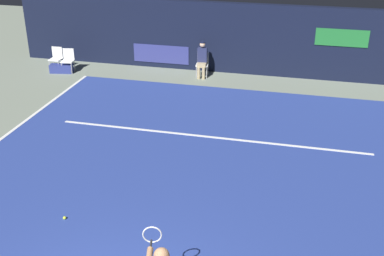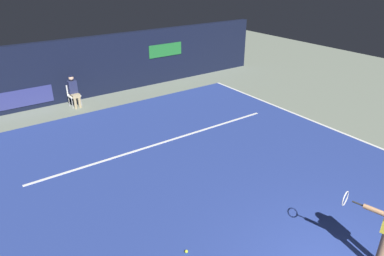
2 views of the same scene
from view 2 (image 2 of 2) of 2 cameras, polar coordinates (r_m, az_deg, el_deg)
The scene contains 7 objects.
ground_plane at distance 9.97m, azimuth 1.44°, elevation -7.10°, with size 34.46×34.46×0.00m, color gray.
court_surface at distance 9.97m, azimuth 1.44°, elevation -7.07°, with size 11.12×12.05×0.01m, color navy.
line_sideline_left at distance 13.61m, azimuth 20.47°, elevation 0.59°, with size 0.10×12.05×0.01m, color white.
line_service at distance 11.49m, azimuth -4.81°, elevation -2.38°, with size 8.68×0.10×0.01m, color white.
back_wall at distance 15.94m, azimuth -15.73°, elevation 9.72°, with size 17.59×0.33×2.60m.
line_judge_on_chair at distance 14.98m, azimuth -18.96°, elevation 5.84°, with size 0.47×0.55×1.32m.
tennis_ball at distance 7.50m, azimuth -0.95°, elevation -19.68°, with size 0.07×0.07×0.07m, color #CCE033.
Camera 2 is at (-5.04, -1.71, 5.36)m, focal length 32.34 mm.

